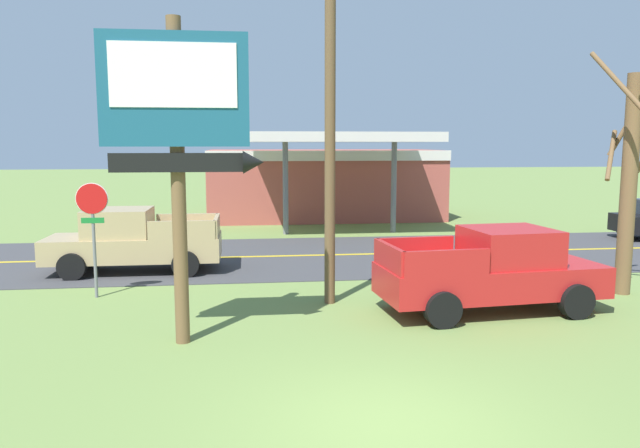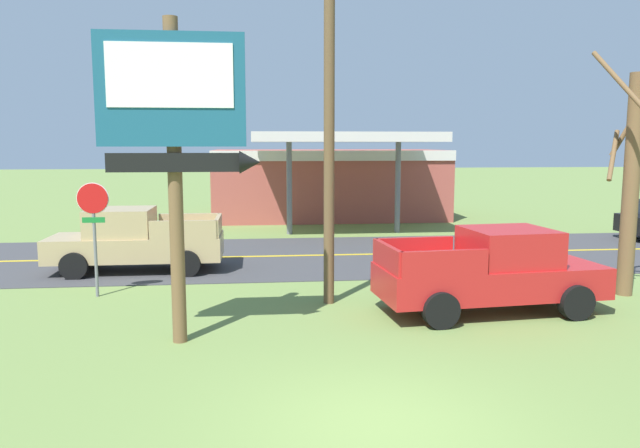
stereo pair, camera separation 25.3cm
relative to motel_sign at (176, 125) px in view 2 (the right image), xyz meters
The scene contains 10 objects.
ground_plane 6.59m from the motel_sign, 50.92° to the right, with size 180.00×180.00×0.00m, color olive.
road_asphalt 10.53m from the motel_sign, 70.81° to the left, with size 140.00×8.00×0.02m, color #3D3D3F.
road_centre_line 10.53m from the motel_sign, 70.81° to the left, with size 126.00×0.20×0.01m, color gold.
motel_sign is the anchor object (origin of this frame).
stop_sign 5.28m from the motel_sign, 123.41° to the left, with size 0.80×0.08×2.95m.
utility_pole 4.31m from the motel_sign, 40.32° to the left, with size 1.89×0.26×9.33m.
bare_tree 11.42m from the motel_sign, 14.04° to the left, with size 1.69×1.75×6.26m.
gas_station 20.86m from the motel_sign, 75.14° to the left, with size 12.00×11.50×4.40m.
pickup_red_parked_on_lawn 7.85m from the motel_sign, 12.66° to the left, with size 5.36×2.61×1.96m.
pickup_tan_on_road 8.15m from the motel_sign, 107.68° to the left, with size 5.20×2.24×1.96m.
Camera 2 is at (-1.68, -7.85, 3.92)m, focal length 33.91 mm.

